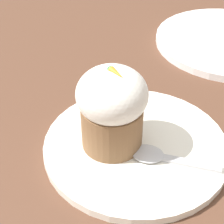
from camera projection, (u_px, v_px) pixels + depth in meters
ground_plane at (136, 149)px, 0.47m from camera, size 4.00×4.00×0.00m
dessert_plate at (136, 145)px, 0.47m from camera, size 0.23×0.23×0.01m
carrot_cake at (112, 107)px, 0.43m from camera, size 0.08×0.08×0.11m
spoon at (158, 156)px, 0.44m from camera, size 0.10×0.08×0.01m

